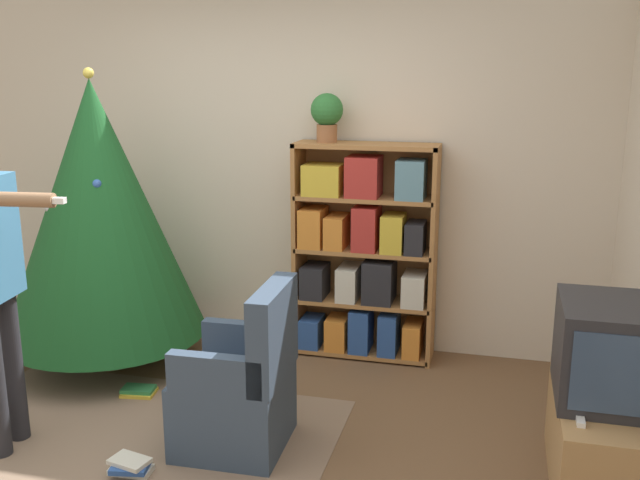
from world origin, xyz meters
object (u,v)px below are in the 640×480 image
Objects in this scene: bookshelf at (364,255)px; armchair at (241,391)px; potted_plant at (327,114)px; television at (607,351)px; christmas_tree at (99,211)px.

bookshelf reaches higher than armchair.
bookshelf is at bearing -2.13° from potted_plant.
armchair is 1.98m from potted_plant.
armchair is (-1.81, -0.05, -0.40)m from television.
christmas_tree reaches higher than bookshelf.
potted_plant is (1.42, 0.58, 0.62)m from christmas_tree.
television is 0.27× the size of christmas_tree.
bookshelf is 4.59× the size of potted_plant.
potted_plant reaches higher than armchair.
christmas_tree reaches higher than potted_plant.
bookshelf is at bearing 18.73° from christmas_tree.
armchair is at bearing -94.94° from potted_plant.
christmas_tree is at bearing 165.80° from television.
television is at bearing -39.05° from potted_plant.
armchair is at bearing -178.40° from television.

